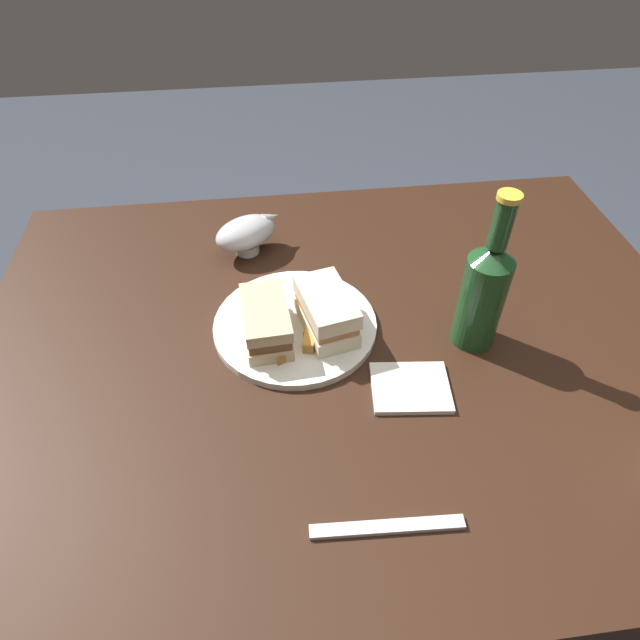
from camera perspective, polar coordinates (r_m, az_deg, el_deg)
ground_plane at (r=1.46m, az=1.67°, el=-22.31°), size 6.00×6.00×0.00m
dining_table at (r=1.14m, az=2.05°, el=-14.91°), size 1.15×0.88×0.73m
plate at (r=0.86m, az=-2.62°, el=-0.53°), size 0.26×0.26×0.01m
sandwich_half_left at (r=0.82m, az=-5.65°, el=-0.15°), size 0.07×0.13×0.06m
sandwich_half_right at (r=0.83m, az=0.66°, el=0.89°), size 0.09×0.13×0.07m
potato_wedge_front at (r=0.81m, az=-4.42°, el=-3.20°), size 0.04×0.05×0.02m
potato_wedge_middle at (r=0.84m, az=-0.68°, el=-0.85°), size 0.03×0.05×0.02m
potato_wedge_back at (r=0.82m, az=-1.10°, el=-2.01°), size 0.03×0.05×0.02m
gravy_boat at (r=1.00m, az=-7.70°, el=9.06°), size 0.14×0.12×0.07m
cider_bottle at (r=0.82m, az=16.77°, el=2.97°), size 0.07×0.07×0.26m
napkin at (r=0.79m, az=9.44°, el=-6.98°), size 0.12×0.10×0.01m
fork at (r=0.67m, az=6.72°, el=-20.75°), size 0.18×0.03×0.01m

